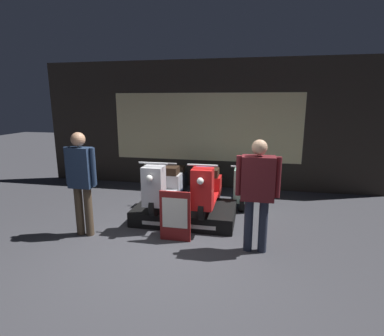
{
  "coord_description": "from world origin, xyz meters",
  "views": [
    {
      "loc": [
        1.2,
        -3.82,
        2.21
      ],
      "look_at": [
        0.0,
        2.03,
        0.86
      ],
      "focal_mm": 28.0,
      "sensor_mm": 36.0,
      "label": 1
    }
  ],
  "objects_px": {
    "scooter_backrow_1": "(207,184)",
    "price_sign_board": "(175,216)",
    "scooter_display_left": "(163,186)",
    "scooter_backrow_2": "(243,186)",
    "scooter_backrow_0": "(172,182)",
    "person_left_browsing": "(81,177)",
    "scooter_display_right": "(207,189)",
    "person_right_browsing": "(258,186)"
  },
  "relations": [
    {
      "from": "scooter_backrow_1",
      "to": "price_sign_board",
      "type": "xyz_separation_m",
      "value": [
        -0.18,
        -2.14,
        0.05
      ]
    },
    {
      "from": "scooter_display_left",
      "to": "scooter_backrow_2",
      "type": "xyz_separation_m",
      "value": [
        1.45,
        1.28,
        -0.27
      ]
    },
    {
      "from": "scooter_backrow_0",
      "to": "person_left_browsing",
      "type": "xyz_separation_m",
      "value": [
        -0.91,
        -2.22,
        0.63
      ]
    },
    {
      "from": "scooter_display_left",
      "to": "person_left_browsing",
      "type": "height_order",
      "value": "person_left_browsing"
    },
    {
      "from": "scooter_display_left",
      "to": "person_left_browsing",
      "type": "xyz_separation_m",
      "value": [
        -1.09,
        -0.95,
        0.36
      ]
    },
    {
      "from": "scooter_backrow_2",
      "to": "price_sign_board",
      "type": "relative_size",
      "value": 1.95
    },
    {
      "from": "scooter_display_right",
      "to": "scooter_backrow_1",
      "type": "bearing_deg",
      "value": 98.87
    },
    {
      "from": "person_right_browsing",
      "to": "scooter_backrow_2",
      "type": "bearing_deg",
      "value": 96.64
    },
    {
      "from": "scooter_display_right",
      "to": "scooter_display_left",
      "type": "bearing_deg",
      "value": 180.0
    },
    {
      "from": "scooter_backrow_0",
      "to": "scooter_display_left",
      "type": "bearing_deg",
      "value": -82.17
    },
    {
      "from": "scooter_display_right",
      "to": "scooter_backrow_2",
      "type": "bearing_deg",
      "value": 64.38
    },
    {
      "from": "scooter_display_right",
      "to": "person_right_browsing",
      "type": "height_order",
      "value": "person_right_browsing"
    },
    {
      "from": "scooter_display_left",
      "to": "scooter_display_right",
      "type": "height_order",
      "value": "same"
    },
    {
      "from": "person_right_browsing",
      "to": "scooter_display_left",
      "type": "bearing_deg",
      "value": 150.9
    },
    {
      "from": "scooter_backrow_1",
      "to": "scooter_display_left",
      "type": "bearing_deg",
      "value": -116.47
    },
    {
      "from": "person_right_browsing",
      "to": "price_sign_board",
      "type": "xyz_separation_m",
      "value": [
        -1.25,
        0.09,
        -0.59
      ]
    },
    {
      "from": "scooter_backrow_1",
      "to": "scooter_backrow_2",
      "type": "bearing_deg",
      "value": 0.0
    },
    {
      "from": "scooter_backrow_1",
      "to": "scooter_display_right",
      "type": "bearing_deg",
      "value": -81.13
    },
    {
      "from": "scooter_display_left",
      "to": "scooter_backrow_0",
      "type": "distance_m",
      "value": 1.32
    },
    {
      "from": "scooter_backrow_2",
      "to": "scooter_display_right",
      "type": "bearing_deg",
      "value": -115.62
    },
    {
      "from": "person_left_browsing",
      "to": "person_right_browsing",
      "type": "relative_size",
      "value": 1.03
    },
    {
      "from": "scooter_display_right",
      "to": "scooter_backrow_1",
      "type": "xyz_separation_m",
      "value": [
        -0.2,
        1.28,
        -0.27
      ]
    },
    {
      "from": "scooter_backrow_0",
      "to": "scooter_backrow_1",
      "type": "bearing_deg",
      "value": 0.0
    },
    {
      "from": "scooter_backrow_0",
      "to": "person_right_browsing",
      "type": "xyz_separation_m",
      "value": [
        1.88,
        -2.22,
        0.64
      ]
    },
    {
      "from": "person_left_browsing",
      "to": "person_right_browsing",
      "type": "distance_m",
      "value": 2.79
    },
    {
      "from": "scooter_display_left",
      "to": "scooter_backrow_0",
      "type": "bearing_deg",
      "value": 97.83
    },
    {
      "from": "scooter_backrow_1",
      "to": "person_left_browsing",
      "type": "distance_m",
      "value": 2.88
    },
    {
      "from": "scooter_backrow_0",
      "to": "person_left_browsing",
      "type": "bearing_deg",
      "value": -112.33
    },
    {
      "from": "scooter_display_left",
      "to": "scooter_backrow_1",
      "type": "xyz_separation_m",
      "value": [
        0.64,
        1.28,
        -0.27
      ]
    },
    {
      "from": "person_left_browsing",
      "to": "person_right_browsing",
      "type": "bearing_deg",
      "value": -0.0
    },
    {
      "from": "scooter_display_right",
      "to": "scooter_backrow_1",
      "type": "height_order",
      "value": "scooter_display_right"
    },
    {
      "from": "person_left_browsing",
      "to": "price_sign_board",
      "type": "height_order",
      "value": "person_left_browsing"
    },
    {
      "from": "scooter_display_left",
      "to": "person_right_browsing",
      "type": "distance_m",
      "value": 1.98
    },
    {
      "from": "scooter_backrow_1",
      "to": "scooter_backrow_0",
      "type": "bearing_deg",
      "value": 180.0
    },
    {
      "from": "scooter_display_left",
      "to": "scooter_backrow_2",
      "type": "bearing_deg",
      "value": 41.42
    },
    {
      "from": "scooter_backrow_2",
      "to": "price_sign_board",
      "type": "xyz_separation_m",
      "value": [
        -1.0,
        -2.14,
        0.05
      ]
    },
    {
      "from": "scooter_backrow_1",
      "to": "price_sign_board",
      "type": "distance_m",
      "value": 2.15
    },
    {
      "from": "scooter_display_right",
      "to": "person_right_browsing",
      "type": "bearing_deg",
      "value": -47.46
    },
    {
      "from": "price_sign_board",
      "to": "scooter_backrow_2",
      "type": "bearing_deg",
      "value": 65.02
    },
    {
      "from": "scooter_backrow_2",
      "to": "scooter_backrow_1",
      "type": "bearing_deg",
      "value": 180.0
    },
    {
      "from": "scooter_backrow_1",
      "to": "price_sign_board",
      "type": "bearing_deg",
      "value": -94.94
    },
    {
      "from": "person_right_browsing",
      "to": "price_sign_board",
      "type": "distance_m",
      "value": 1.39
    }
  ]
}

